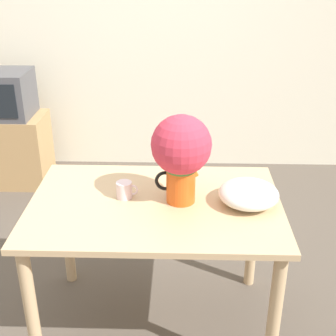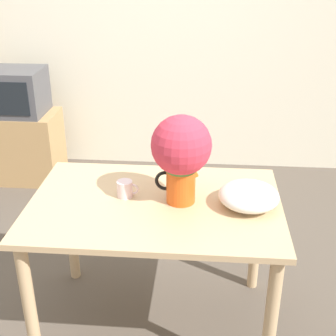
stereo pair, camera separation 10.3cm
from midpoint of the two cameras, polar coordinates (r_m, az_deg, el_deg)
ground_plane at (r=2.76m, az=-4.73°, el=-17.26°), size 12.00×12.00×0.00m
wall_back at (r=4.12m, az=-0.68°, el=17.55°), size 8.00×0.05×2.60m
table at (r=2.31m, az=-0.27°, el=-6.60°), size 1.21×0.82×0.75m
flower_vase at (r=2.15m, az=2.99°, el=1.93°), size 0.28×0.28×0.43m
coffee_mug at (r=2.28m, az=-3.94°, el=-2.57°), size 0.11×0.08×0.08m
white_bowl at (r=2.23m, az=11.13°, el=-3.36°), size 0.29×0.29×0.11m
tv_stand at (r=4.21m, az=-16.53°, el=2.55°), size 0.62×0.41×0.60m
tv_set at (r=4.06m, az=-17.39°, el=8.86°), size 0.46×0.41×0.37m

